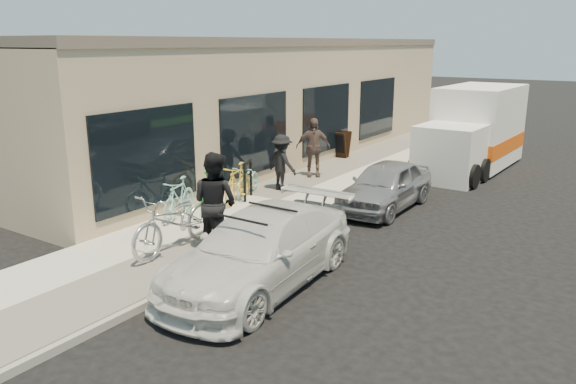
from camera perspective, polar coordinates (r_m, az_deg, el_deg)
The scene contains 17 objects.
ground at distance 11.15m, azimuth -1.33°, elevation -6.62°, with size 120.00×120.00×0.00m, color black.
sidewalk at distance 14.54m, azimuth -0.97°, elevation -1.10°, with size 3.00×34.00×0.15m, color beige.
curb at distance 13.75m, azimuth 4.34°, elevation -2.14°, with size 0.12×34.00×0.13m, color #99968C.
storefront at distance 20.01m, azimuth -0.46°, elevation 9.32°, with size 3.60×20.00×4.22m.
bike_rack at distance 14.54m, azimuth -4.11°, elevation 1.60°, with size 0.32×0.65×0.99m.
sandwich_board at distance 19.94m, azimuth 5.38°, elevation 4.85°, with size 0.56×0.57×0.91m.
sedan_white at distance 9.71m, azimuth -2.85°, elevation -5.89°, with size 2.04×4.55×1.33m.
sedan_silver at distance 14.37m, azimuth 9.85°, elevation 0.66°, with size 1.42×3.53×1.20m, color #949599.
moving_truck at distance 19.58m, azimuth 18.33°, elevation 5.70°, with size 2.22×5.55×2.70m.
tandem_bike at distance 11.11m, azimuth -11.40°, elevation -2.91°, with size 0.79×2.27×1.19m, color silver.
woman_rider at distance 11.47m, azimuth -7.73°, elevation -1.29°, with size 0.56×0.37×1.53m, color #2D882D.
man_standing at distance 10.83m, azimuth -7.43°, elevation -1.05°, with size 0.96×0.75×1.97m, color black.
cruiser_bike_a at distance 13.20m, azimuth -11.01°, elevation -0.61°, with size 0.44×1.55×0.93m, color #88CAC3.
cruiser_bike_b at distance 15.00m, azimuth -4.10°, elevation 1.24°, with size 0.53×1.52×0.80m, color #88CAC3.
cruiser_bike_c at distance 14.30m, azimuth -5.14°, elevation 0.91°, with size 0.46×1.63×0.98m, color gold.
bystander_a at distance 15.33m, azimuth -0.63°, elevation 3.00°, with size 0.99×0.57×1.54m, color black.
bystander_b at distance 16.94m, azimuth 2.57°, elevation 4.55°, with size 1.04×0.43×1.78m, color brown.
Camera 1 is at (5.98, -8.46, 4.11)m, focal length 35.00 mm.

